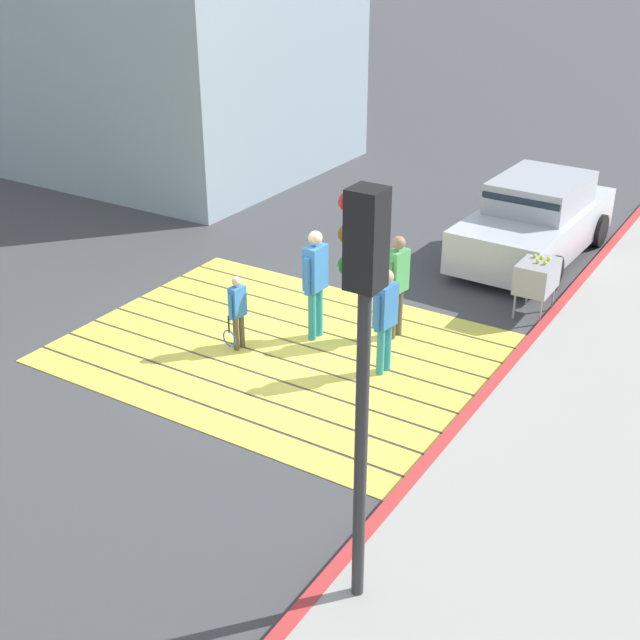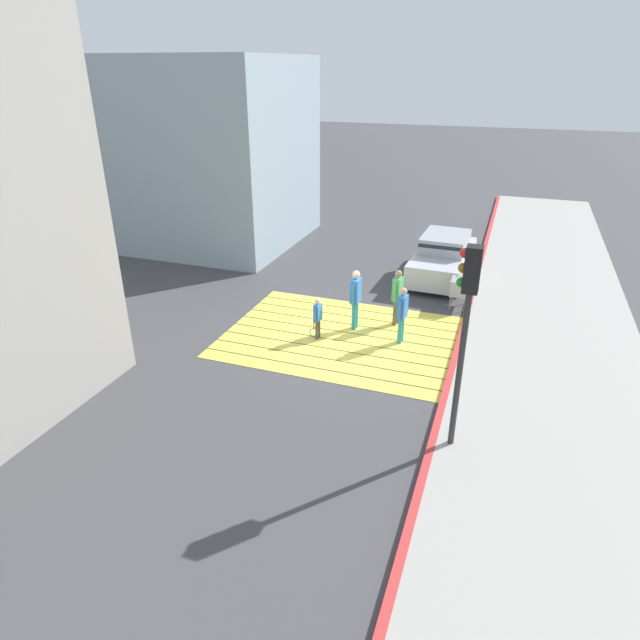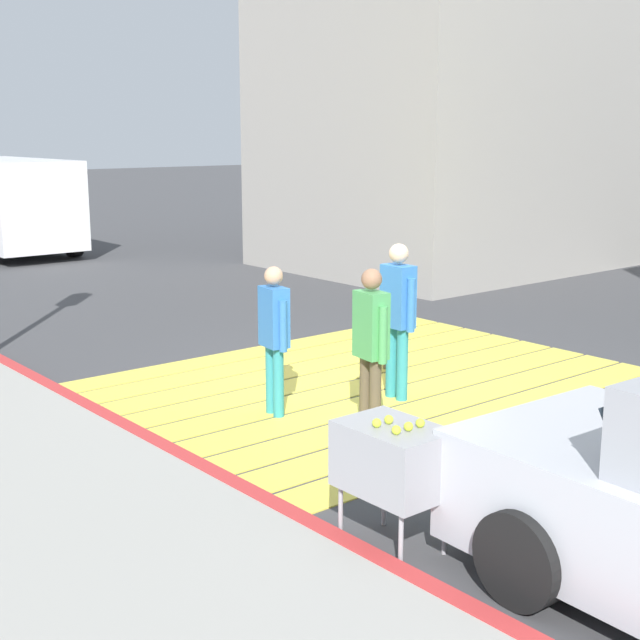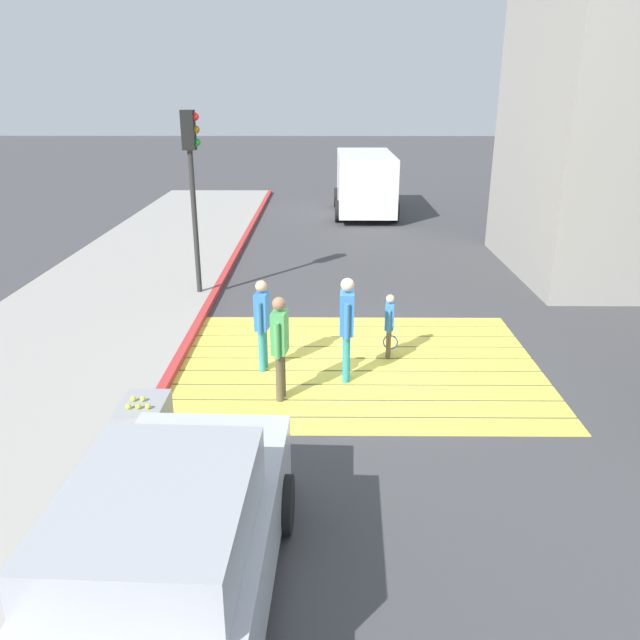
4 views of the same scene
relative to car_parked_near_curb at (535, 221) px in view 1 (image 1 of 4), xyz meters
The scene contains 11 objects.
ground_plane 6.17m from the car_parked_near_curb, 70.95° to the left, with size 120.00×120.00×0.00m, color #424244.
crosswalk_stripes 6.17m from the car_parked_near_curb, 70.95° to the left, with size 6.40×4.90×0.01m.
curb_painted 5.96m from the car_parked_near_curb, 102.17° to the left, with size 0.16×40.00×0.13m, color #BC3333.
building_far_south 11.01m from the car_parked_near_curb, ahead, with size 8.00×7.04×7.37m.
car_parked_near_curb is the anchor object (origin of this frame).
traffic_light_corner 10.14m from the car_parked_near_curb, 99.19° to the left, with size 0.39×0.28×4.24m.
tennis_ball_cart 2.68m from the car_parked_near_curb, 109.64° to the left, with size 0.56×0.80×1.02m.
pedestrian_adult_lead 4.54m from the car_parked_near_curb, 81.12° to the left, with size 0.27×0.50×1.71m.
pedestrian_adult_trailing 5.48m from the car_parked_near_curb, 71.23° to the left, with size 0.25×0.53×1.80m.
pedestrian_adult_side 5.60m from the car_parked_near_curb, 86.73° to the left, with size 0.26×0.48×1.64m.
pedestrian_child_with_racket 6.65m from the car_parked_near_curb, 67.29° to the left, with size 0.29×0.39×1.22m.
Camera 1 is at (-6.56, 9.42, 6.17)m, focal length 46.97 mm.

